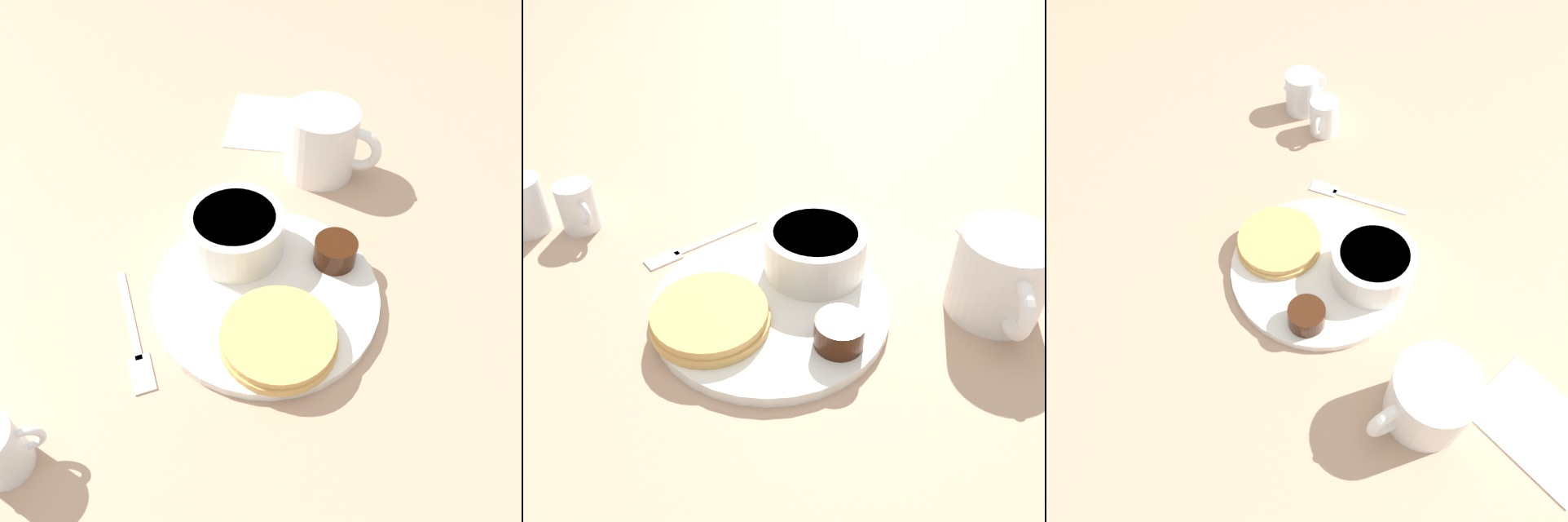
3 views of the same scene
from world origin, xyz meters
TOP-DOWN VIEW (x-y plane):
  - ground_plane at (0.00, 0.00)m, footprint 4.00×4.00m
  - plate at (0.00, 0.00)m, footprint 0.23×0.23m
  - pancake_stack at (0.06, 0.01)m, footprint 0.11×0.11m
  - bowl at (-0.06, -0.03)m, footprint 0.10×0.10m
  - syrup_cup at (-0.04, 0.08)m, footprint 0.05×0.05m
  - butter_ramekin at (-0.08, -0.02)m, footprint 0.04×0.04m
  - coffee_mug at (-0.20, 0.08)m, footprint 0.09×0.12m
  - fork at (0.05, -0.13)m, footprint 0.14×0.05m
  - napkin at (-0.31, 0.02)m, footprint 0.15×0.12m

SIDE VIEW (x-z plane):
  - ground_plane at x=0.00m, z-range 0.00..0.00m
  - fork at x=0.05m, z-range 0.00..0.00m
  - napkin at x=-0.31m, z-range 0.00..0.00m
  - plate at x=0.00m, z-range 0.00..0.01m
  - pancake_stack at x=0.06m, z-range 0.01..0.03m
  - syrup_cup at x=-0.04m, z-range 0.01..0.04m
  - butter_ramekin at x=-0.08m, z-range 0.01..0.05m
  - bowl at x=-0.06m, z-range 0.01..0.06m
  - coffee_mug at x=-0.20m, z-range 0.00..0.09m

